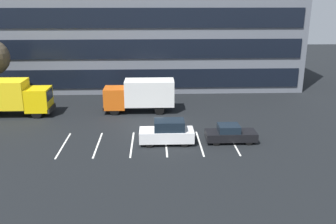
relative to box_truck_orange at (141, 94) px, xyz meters
name	(u,v)px	position (x,y,z in m)	size (l,w,h in m)	color
ground_plane	(149,129)	(0.95, -5.28, -1.91)	(120.00, 120.00, 0.00)	black
office_building	(150,17)	(0.95, 12.67, 7.09)	(38.16, 11.08, 18.00)	slate
lot_markings	(149,144)	(0.95, -8.87, -1.91)	(14.14, 5.40, 0.01)	silver
box_truck_orange	(141,94)	(0.00, 0.00, 0.00)	(7.34, 2.43, 3.40)	#D85914
box_truck_yellow_all	(9,96)	(-13.14, -0.66, 0.14)	(7.89, 2.61, 3.66)	yellow
suv_white	(167,132)	(2.46, -8.77, -0.94)	(4.44, 1.88, 2.01)	white
sedan_black	(230,134)	(7.70, -8.65, -1.21)	(4.18, 1.75, 1.50)	black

